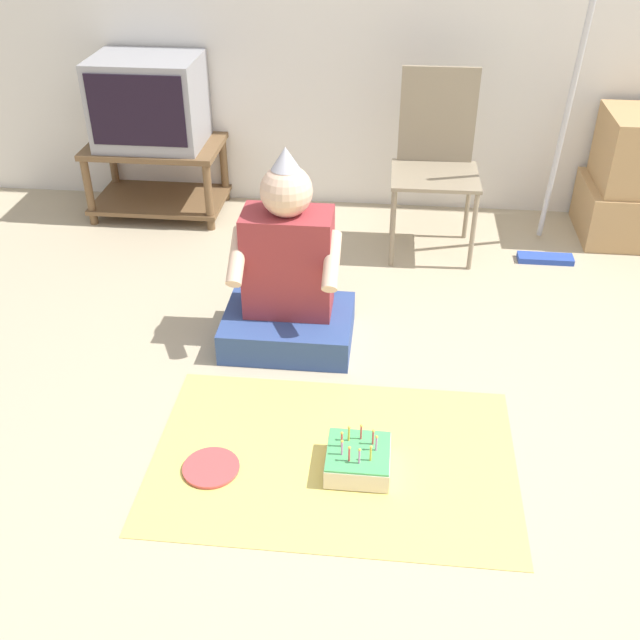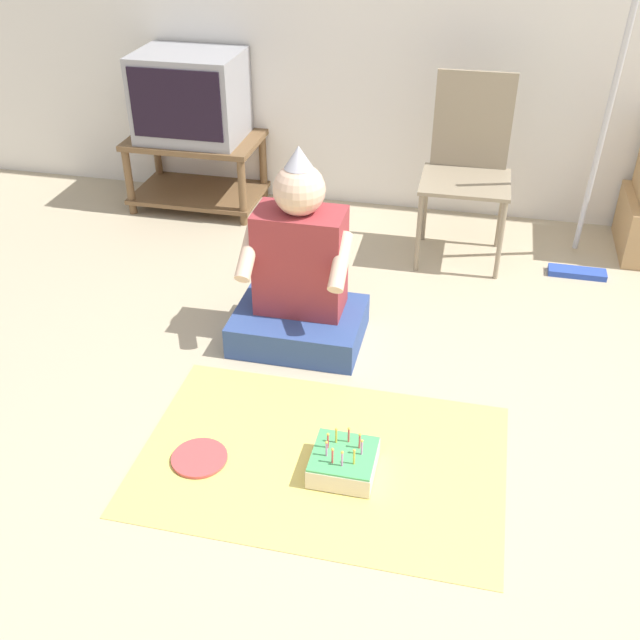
% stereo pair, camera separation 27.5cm
% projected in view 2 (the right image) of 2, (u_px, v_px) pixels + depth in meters
% --- Properties ---
extents(ground_plane, '(16.00, 16.00, 0.00)m').
position_uv_depth(ground_plane, '(462.00, 488.00, 2.53)').
color(ground_plane, tan).
extents(tv_stand, '(0.74, 0.47, 0.41)m').
position_uv_depth(tv_stand, '(197.00, 165.00, 4.32)').
color(tv_stand, brown).
rests_on(tv_stand, ground_plane).
extents(tv, '(0.57, 0.44, 0.47)m').
position_uv_depth(tv, '(191.00, 96.00, 4.10)').
color(tv, '#99999E').
rests_on(tv, tv_stand).
extents(folding_chair, '(0.44, 0.40, 0.91)m').
position_uv_depth(folding_chair, '(468.00, 158.00, 3.68)').
color(folding_chair, gray).
rests_on(folding_chair, ground_plane).
extents(dust_mop, '(0.28, 0.31, 1.33)m').
position_uv_depth(dust_mop, '(591.00, 196.00, 3.58)').
color(dust_mop, '#2D4CB2').
rests_on(dust_mop, ground_plane).
extents(person_seated, '(0.55, 0.42, 0.86)m').
position_uv_depth(person_seated, '(299.00, 279.00, 3.13)').
color(person_seated, '#334C8C').
rests_on(person_seated, ground_plane).
extents(party_cloth, '(1.28, 0.85, 0.01)m').
position_uv_depth(party_cloth, '(322.00, 458.00, 2.64)').
color(party_cloth, '#EAD666').
rests_on(party_cloth, ground_plane).
extents(birthday_cake, '(0.22, 0.22, 0.15)m').
position_uv_depth(birthday_cake, '(344.00, 462.00, 2.56)').
color(birthday_cake, '#F4E0C6').
rests_on(birthday_cake, party_cloth).
extents(paper_plate, '(0.20, 0.20, 0.01)m').
position_uv_depth(paper_plate, '(199.00, 458.00, 2.63)').
color(paper_plate, '#D84C4C').
rests_on(paper_plate, party_cloth).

